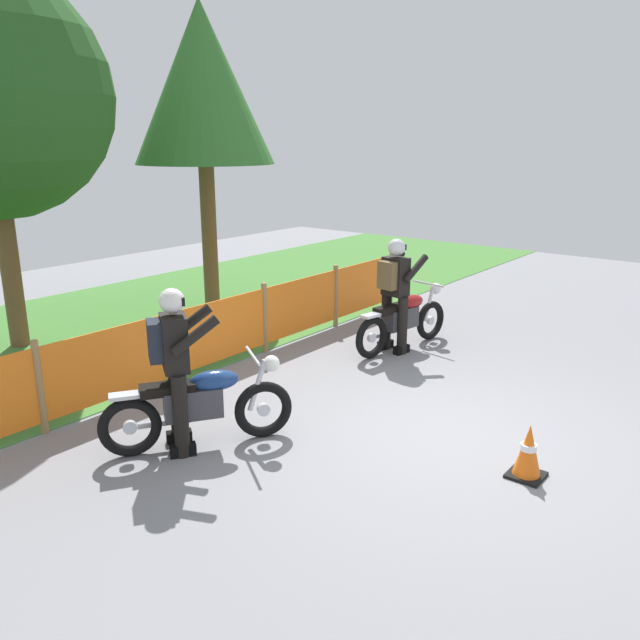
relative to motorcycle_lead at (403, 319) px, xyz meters
The scene contains 9 objects.
ground 2.97m from the motorcycle_lead, 141.19° to the right, with size 24.00×24.00×0.02m, color gray.
grass_verge 4.99m from the motorcycle_lead, 117.44° to the left, with size 24.00×5.78×0.01m, color #427A33.
barrier_fence 2.75m from the motorcycle_lead, 146.47° to the left, with size 8.80×0.08×1.05m.
tree_near_left 5.44m from the motorcycle_lead, 90.87° to the left, with size 2.47×2.47×5.37m.
motorcycle_lead is the anchor object (origin of this frame).
motorcycle_trailing 4.06m from the motorcycle_lead, behind, with size 1.72×1.17×0.94m.
rider_lead 0.54m from the motorcycle_lead, behind, with size 0.73×0.61×1.69m.
rider_trailing 4.27m from the motorcycle_lead, behind, with size 0.79×0.72×1.69m.
traffic_cone 3.91m from the motorcycle_lead, 131.54° to the right, with size 0.32×0.32×0.53m.
Camera 1 is at (-5.72, -2.88, 3.07)m, focal length 35.79 mm.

